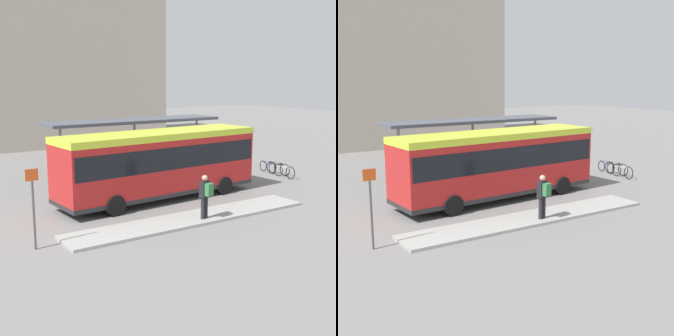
% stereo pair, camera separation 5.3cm
% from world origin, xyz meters
% --- Properties ---
extents(ground_plane, '(120.00, 120.00, 0.00)m').
position_xyz_m(ground_plane, '(0.00, 0.00, 0.00)').
color(ground_plane, slate).
extents(curb_island, '(11.13, 1.80, 0.12)m').
position_xyz_m(curb_island, '(-0.67, -3.66, 0.06)').
color(curb_island, '#9E9E99').
rests_on(curb_island, ground_plane).
extents(city_bus, '(10.35, 3.15, 3.28)m').
position_xyz_m(city_bus, '(0.01, 0.00, 1.91)').
color(city_bus, red).
rests_on(city_bus, ground_plane).
extents(pedestrian_waiting, '(0.49, 0.54, 1.81)m').
position_xyz_m(pedestrian_waiting, '(-0.36, -4.10, 1.16)').
color(pedestrian_waiting, '#232328').
rests_on(pedestrian_waiting, curb_island).
extents(bicycle_white, '(0.48, 1.81, 0.78)m').
position_xyz_m(bicycle_white, '(8.82, 0.20, 0.39)').
color(bicycle_white, black).
rests_on(bicycle_white, ground_plane).
extents(bicycle_black, '(0.48, 1.76, 0.76)m').
position_xyz_m(bicycle_black, '(9.16, 1.02, 0.38)').
color(bicycle_black, black).
rests_on(bicycle_black, ground_plane).
extents(bicycle_blue, '(0.48, 1.60, 0.70)m').
position_xyz_m(bicycle_blue, '(9.11, 1.83, 0.35)').
color(bicycle_blue, black).
rests_on(bicycle_blue, ground_plane).
extents(station_shelter, '(11.19, 2.50, 3.29)m').
position_xyz_m(station_shelter, '(2.27, 6.46, 3.13)').
color(station_shelter, '#4C515B').
rests_on(station_shelter, ground_plane).
extents(potted_planter_near_shelter, '(0.96, 0.96, 1.35)m').
position_xyz_m(potted_planter_near_shelter, '(-0.18, 4.44, 0.69)').
color(potted_planter_near_shelter, slate).
rests_on(potted_planter_near_shelter, ground_plane).
extents(platform_sign, '(0.44, 0.08, 2.80)m').
position_xyz_m(platform_sign, '(-7.16, -3.46, 1.56)').
color(platform_sign, '#4C4C51').
rests_on(platform_sign, ground_plane).
extents(station_building, '(25.10, 11.29, 15.56)m').
position_xyz_m(station_building, '(-0.17, 24.14, 7.78)').
color(station_building, '#B2A899').
rests_on(station_building, ground_plane).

